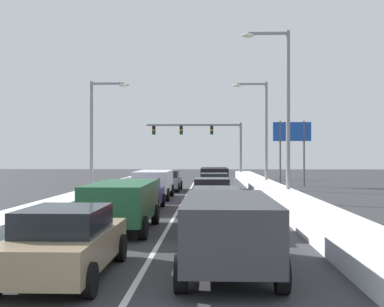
# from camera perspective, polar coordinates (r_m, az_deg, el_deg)

# --- Properties ---
(ground_plane) EXTENTS (127.73, 127.73, 0.00)m
(ground_plane) POSITION_cam_1_polar(r_m,az_deg,el_deg) (24.44, -1.44, -6.34)
(ground_plane) COLOR #333335
(lane_stripe_between_right_lane_and_center_lane) EXTENTS (0.14, 54.04, 0.01)m
(lane_stripe_between_right_lane_and_center_lane) POSITION_cam_1_polar(r_m,az_deg,el_deg) (29.32, -0.84, -5.30)
(lane_stripe_between_right_lane_and_center_lane) COLOR silver
(lane_stripe_between_right_lane_and_center_lane) RESTS_ON ground
(snow_bank_right_shoulder) EXTENTS (1.68, 54.04, 0.74)m
(snow_bank_right_shoulder) POSITION_cam_1_polar(r_m,az_deg,el_deg) (29.50, 9.53, -4.55)
(snow_bank_right_shoulder) COLOR white
(snow_bank_right_shoulder) RESTS_ON ground
(snow_bank_left_shoulder) EXTENTS (1.61, 54.04, 0.60)m
(snow_bank_left_shoulder) POSITION_cam_1_polar(r_m,az_deg,el_deg) (30.04, -11.02, -4.61)
(snow_bank_left_shoulder) COLOR white
(snow_bank_left_shoulder) RESTS_ON ground
(suv_charcoal_right_lane_nearest) EXTENTS (2.16, 4.90, 1.67)m
(suv_charcoal_right_lane_nearest) POSITION_cam_1_polar(r_m,az_deg,el_deg) (11.03, 4.27, -8.60)
(suv_charcoal_right_lane_nearest) COLOR #38383D
(suv_charcoal_right_lane_nearest) RESTS_ON ground
(sedan_maroon_right_lane_second) EXTENTS (2.00, 4.50, 1.51)m
(sedan_maroon_right_lane_second) POSITION_cam_1_polar(r_m,az_deg,el_deg) (16.88, 2.99, -6.52)
(sedan_maroon_right_lane_second) COLOR maroon
(sedan_maroon_right_lane_second) RESTS_ON ground
(sedan_red_right_lane_third) EXTENTS (2.00, 4.50, 1.51)m
(sedan_red_right_lane_third) POSITION_cam_1_polar(r_m,az_deg,el_deg) (23.44, 2.35, -4.73)
(sedan_red_right_lane_third) COLOR maroon
(sedan_red_right_lane_third) RESTS_ON ground
(sedan_silver_right_lane_fourth) EXTENTS (2.00, 4.50, 1.51)m
(sedan_silver_right_lane_fourth) POSITION_cam_1_polar(r_m,az_deg,el_deg) (29.85, 2.62, -3.75)
(sedan_silver_right_lane_fourth) COLOR #B7BABF
(sedan_silver_right_lane_fourth) RESTS_ON ground
(suv_black_right_lane_fifth) EXTENTS (2.16, 4.90, 1.67)m
(suv_black_right_lane_fifth) POSITION_cam_1_polar(r_m,az_deg,el_deg) (35.90, 2.64, -2.74)
(suv_black_right_lane_fifth) COLOR black
(suv_black_right_lane_fifth) RESTS_ON ground
(sedan_tan_center_lane_nearest) EXTENTS (2.00, 4.50, 1.51)m
(sedan_tan_center_lane_nearest) POSITION_cam_1_polar(r_m,az_deg,el_deg) (10.94, -14.62, -10.00)
(sedan_tan_center_lane_nearest) COLOR #937F60
(sedan_tan_center_lane_nearest) RESTS_ON ground
(suv_green_center_lane_second) EXTENTS (2.16, 4.90, 1.67)m
(suv_green_center_lane_second) POSITION_cam_1_polar(r_m,az_deg,el_deg) (16.98, -8.21, -5.63)
(suv_green_center_lane_second) COLOR #1E5633
(suv_green_center_lane_second) RESTS_ON ground
(sedan_navy_center_lane_third) EXTENTS (2.00, 4.50, 1.51)m
(sedan_navy_center_lane_third) POSITION_cam_1_polar(r_m,az_deg,el_deg) (23.22, -6.04, -4.78)
(sedan_navy_center_lane_third) COLOR navy
(sedan_navy_center_lane_third) RESTS_ON ground
(suv_white_center_lane_fourth) EXTENTS (2.16, 4.90, 1.67)m
(suv_white_center_lane_fourth) POSITION_cam_1_polar(r_m,az_deg,el_deg) (29.29, -4.53, -3.32)
(suv_white_center_lane_fourth) COLOR silver
(suv_white_center_lane_fourth) RESTS_ON ground
(sedan_gray_center_lane_fifth) EXTENTS (2.00, 4.50, 1.51)m
(sedan_gray_center_lane_fifth) POSITION_cam_1_polar(r_m,az_deg,el_deg) (35.48, -2.92, -3.18)
(sedan_gray_center_lane_fifth) COLOR slate
(sedan_gray_center_lane_fifth) RESTS_ON ground
(traffic_light_gantry) EXTENTS (10.60, 0.47, 6.20)m
(traffic_light_gantry) POSITION_cam_1_polar(r_m,az_deg,el_deg) (53.76, 1.79, 2.07)
(traffic_light_gantry) COLOR slate
(traffic_light_gantry) RESTS_ON ground
(street_lamp_right_near) EXTENTS (2.66, 0.36, 9.47)m
(street_lamp_right_near) POSITION_cam_1_polar(r_m,az_deg,el_deg) (27.16, 10.57, 6.05)
(street_lamp_right_near) COLOR gray
(street_lamp_right_near) RESTS_ON ground
(street_lamp_right_mid) EXTENTS (2.66, 0.36, 8.12)m
(street_lamp_right_mid) POSITION_cam_1_polar(r_m,az_deg,el_deg) (36.80, 8.17, 3.32)
(street_lamp_right_mid) COLOR gray
(street_lamp_right_mid) RESTS_ON ground
(street_lamp_left_mid) EXTENTS (2.66, 0.36, 7.53)m
(street_lamp_left_mid) POSITION_cam_1_polar(r_m,az_deg,el_deg) (32.92, -11.11, 3.19)
(street_lamp_left_mid) COLOR gray
(street_lamp_left_mid) RESTS_ON ground
(roadside_sign_right) EXTENTS (3.20, 0.16, 5.50)m
(roadside_sign_right) POSITION_cam_1_polar(r_m,az_deg,el_deg) (41.73, 11.69, 1.75)
(roadside_sign_right) COLOR #59595B
(roadside_sign_right) RESTS_ON ground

